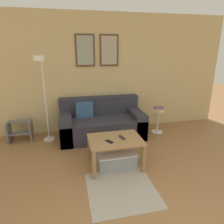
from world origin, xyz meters
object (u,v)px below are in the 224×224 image
Objects in this scene: coffee_table at (115,144)px; storage_bin at (116,159)px; cell_phone at (109,141)px; step_stool at (20,130)px; book_stack at (159,108)px; couch at (101,123)px; side_table at (158,119)px; floor_lamp at (43,85)px; remote_control at (122,137)px.

storage_bin is (0.01, -0.02, -0.25)m from coffee_table.
cell_phone is 2.14m from step_stool.
coffee_table is 0.16m from cell_phone.
cell_phone reaches higher than step_stool.
coffee_table is at bearing 130.09° from storage_bin.
step_stool is at bearing 174.96° from book_stack.
couch is at bearing 175.24° from book_stack.
storage_bin is 0.37m from cell_phone.
side_table is 2.06× the size of book_stack.
side_table reaches higher than cell_phone.
coffee_table reaches higher than storage_bin.
floor_lamp is 6.65× the size of book_stack.
cell_phone is (-0.22, -0.09, -0.01)m from remote_control.
book_stack is at bearing 41.03° from coffee_table.
step_stool is (-1.69, 1.35, -0.16)m from coffee_table.
storage_bin is 4.11× the size of remote_control.
step_stool is (-2.94, 0.26, -0.34)m from book_stack.
book_stack is at bearing 29.19° from remote_control.
coffee_table is 1.82× the size of step_stool.
coffee_table is at bearing 174.69° from remote_control.
floor_lamp reaches higher than couch.
remote_control is at bearing -136.77° from book_stack.
couch is 1.68m from step_stool.
floor_lamp is at bearing -25.22° from step_stool.
storage_bin is at bearing -38.78° from step_stool.
coffee_table is 3.25× the size of book_stack.
couch reaches higher than cell_phone.
side_table reaches higher than step_stool.
book_stack is 1.79m from cell_phone.
storage_bin is 1.90m from floor_lamp.
book_stack reaches higher than remote_control.
storage_bin is at bearing -138.27° from book_stack.
coffee_table is 1.57× the size of side_table.
storage_bin is 0.37m from remote_control.
side_table is at bearing 0.67° from floor_lamp.
book_stack reaches higher than step_stool.
coffee_table is at bearing -138.97° from book_stack.
couch is 12.45× the size of cell_phone.
cell_phone is at bearing -94.31° from couch.
step_stool is at bearing 106.36° from cell_phone.
coffee_table is 5.97× the size of cell_phone.
book_stack is 1.57m from remote_control.
remote_control is at bearing -36.56° from step_stool.
step_stool reaches higher than storage_bin.
step_stool is (-1.80, 1.33, -0.26)m from remote_control.
step_stool is (-0.56, 0.27, -0.96)m from floor_lamp.
storage_bin is 1.16× the size of side_table.
book_stack is 1.84× the size of cell_phone.
storage_bin is (0.03, -1.21, -0.16)m from couch.
couch is at bearing -5.26° from step_stool.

